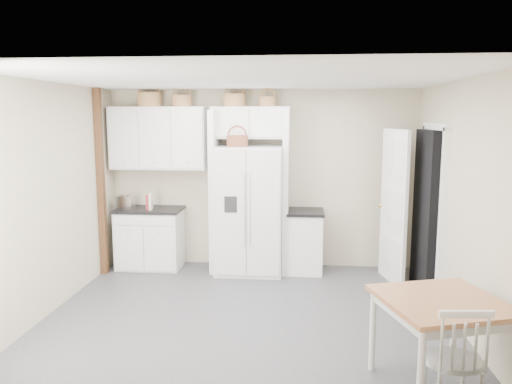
{
  "coord_description": "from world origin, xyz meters",
  "views": [
    {
      "loc": [
        0.54,
        -5.3,
        2.21
      ],
      "look_at": [
        0.05,
        0.4,
        1.34
      ],
      "focal_mm": 35.0,
      "sensor_mm": 36.0,
      "label": 1
    }
  ],
  "objects": [
    {
      "name": "floor",
      "position": [
        0.0,
        0.0,
        0.0
      ],
      "size": [
        4.5,
        4.5,
        0.0
      ],
      "primitive_type": "plane",
      "color": "#36363F",
      "rests_on": "ground"
    },
    {
      "name": "ceiling",
      "position": [
        0.0,
        0.0,
        2.6
      ],
      "size": [
        4.5,
        4.5,
        0.0
      ],
      "primitive_type": "plane",
      "color": "white",
      "rests_on": "wall_back"
    },
    {
      "name": "wall_back",
      "position": [
        0.0,
        2.0,
        1.3
      ],
      "size": [
        4.5,
        0.0,
        4.5
      ],
      "primitive_type": "plane",
      "rotation": [
        1.57,
        0.0,
        0.0
      ],
      "color": "#B5AA95",
      "rests_on": "floor"
    },
    {
      "name": "wall_left",
      "position": [
        -2.25,
        0.0,
        1.3
      ],
      "size": [
        0.0,
        4.0,
        4.0
      ],
      "primitive_type": "plane",
      "rotation": [
        1.57,
        0.0,
        1.57
      ],
      "color": "#B5AA95",
      "rests_on": "floor"
    },
    {
      "name": "wall_right",
      "position": [
        2.25,
        0.0,
        1.3
      ],
      "size": [
        0.0,
        4.0,
        4.0
      ],
      "primitive_type": "plane",
      "rotation": [
        1.57,
        0.0,
        -1.57
      ],
      "color": "#B5AA95",
      "rests_on": "floor"
    },
    {
      "name": "refrigerator",
      "position": [
        -0.15,
        1.63,
        0.9
      ],
      "size": [
        0.93,
        0.75,
        1.8
      ],
      "primitive_type": "cube",
      "color": "silver",
      "rests_on": "floor"
    },
    {
      "name": "base_cab_left",
      "position": [
        -1.63,
        1.7,
        0.42
      ],
      "size": [
        0.91,
        0.58,
        0.85
      ],
      "primitive_type": "cube",
      "color": "silver",
      "rests_on": "floor"
    },
    {
      "name": "base_cab_right",
      "position": [
        0.64,
        1.7,
        0.43
      ],
      "size": [
        0.48,
        0.58,
        0.85
      ],
      "primitive_type": "cube",
      "color": "silver",
      "rests_on": "floor"
    },
    {
      "name": "dining_table",
      "position": [
        1.7,
        -1.37,
        0.38
      ],
      "size": [
        1.14,
        1.14,
        0.76
      ],
      "primitive_type": "cube",
      "rotation": [
        0.0,
        0.0,
        0.3
      ],
      "color": "#A05832",
      "rests_on": "floor"
    },
    {
      "name": "windsor_chair",
      "position": [
        1.69,
        -1.75,
        0.43
      ],
      "size": [
        0.46,
        0.42,
        0.86
      ],
      "primitive_type": "cube",
      "rotation": [
        0.0,
        0.0,
        0.09
      ],
      "color": "silver",
      "rests_on": "floor"
    },
    {
      "name": "counter_left",
      "position": [
        -1.63,
        1.7,
        0.87
      ],
      "size": [
        0.95,
        0.62,
        0.04
      ],
      "primitive_type": "cube",
      "color": "black",
      "rests_on": "base_cab_left"
    },
    {
      "name": "counter_right",
      "position": [
        0.64,
        1.7,
        0.87
      ],
      "size": [
        0.52,
        0.62,
        0.04
      ],
      "primitive_type": "cube",
      "color": "black",
      "rests_on": "base_cab_right"
    },
    {
      "name": "toaster",
      "position": [
        -1.99,
        1.7,
        0.97
      ],
      "size": [
        0.28,
        0.18,
        0.18
      ],
      "primitive_type": "cube",
      "rotation": [
        0.0,
        0.0,
        -0.13
      ],
      "color": "silver",
      "rests_on": "counter_left"
    },
    {
      "name": "cookbook_red",
      "position": [
        -1.61,
        1.62,
        0.99
      ],
      "size": [
        0.03,
        0.14,
        0.21
      ],
      "primitive_type": "cube",
      "rotation": [
        0.0,
        0.0,
        0.0
      ],
      "color": "#A3222A",
      "rests_on": "counter_left"
    },
    {
      "name": "cookbook_cream",
      "position": [
        -1.58,
        1.62,
        1.0
      ],
      "size": [
        0.05,
        0.16,
        0.24
      ],
      "primitive_type": "cube",
      "rotation": [
        0.0,
        0.0,
        0.1
      ],
      "color": "beige",
      "rests_on": "counter_left"
    },
    {
      "name": "basket_upper_b",
      "position": [
        -1.62,
        1.83,
        2.45
      ],
      "size": [
        0.35,
        0.35,
        0.2
      ],
      "primitive_type": "cylinder",
      "color": "#976435",
      "rests_on": "upper_cabinet"
    },
    {
      "name": "basket_upper_c",
      "position": [
        -1.14,
        1.83,
        2.43
      ],
      "size": [
        0.29,
        0.29,
        0.17
      ],
      "primitive_type": "cylinder",
      "color": "#976435",
      "rests_on": "upper_cabinet"
    },
    {
      "name": "basket_bridge_a",
      "position": [
        -0.39,
        1.83,
        2.44
      ],
      "size": [
        0.32,
        0.32,
        0.18
      ],
      "primitive_type": "cylinder",
      "color": "#976435",
      "rests_on": "bridge_cabinet"
    },
    {
      "name": "basket_bridge_b",
      "position": [
        0.09,
        1.83,
        2.42
      ],
      "size": [
        0.24,
        0.24,
        0.14
      ],
      "primitive_type": "cylinder",
      "color": "#976435",
      "rests_on": "bridge_cabinet"
    },
    {
      "name": "basket_fridge_a",
      "position": [
        -0.31,
        1.53,
        1.88
      ],
      "size": [
        0.29,
        0.29,
        0.16
      ],
      "primitive_type": "cylinder",
      "color": "#562218",
      "rests_on": "refrigerator"
    },
    {
      "name": "upper_cabinet",
      "position": [
        -1.5,
        1.83,
        1.9
      ],
      "size": [
        1.4,
        0.34,
        0.9
      ],
      "primitive_type": "cube",
      "color": "silver",
      "rests_on": "wall_back"
    },
    {
      "name": "bridge_cabinet",
      "position": [
        -0.15,
        1.83,
        2.12
      ],
      "size": [
        1.12,
        0.34,
        0.45
      ],
      "primitive_type": "cube",
      "color": "silver",
      "rests_on": "wall_back"
    },
    {
      "name": "fridge_panel_left",
      "position": [
        -0.66,
        1.7,
        1.15
      ],
      "size": [
        0.08,
        0.6,
        2.3
      ],
      "primitive_type": "cube",
      "color": "silver",
      "rests_on": "floor"
    },
    {
      "name": "fridge_panel_right",
      "position": [
        0.36,
        1.7,
        1.15
      ],
      "size": [
        0.08,
        0.6,
        2.3
      ],
      "primitive_type": "cube",
      "color": "silver",
      "rests_on": "floor"
    },
    {
      "name": "trim_post",
      "position": [
        -2.2,
        1.35,
        1.3
      ],
      "size": [
        0.09,
        0.09,
        2.6
      ],
      "primitive_type": "cube",
      "color": "#402414",
      "rests_on": "floor"
    },
    {
      "name": "doorway_void",
      "position": [
        2.16,
        1.0,
        1.02
      ],
      "size": [
        0.18,
        0.85,
        2.05
      ],
      "primitive_type": "cube",
      "color": "black",
      "rests_on": "floor"
    },
    {
      "name": "door_slab",
      "position": [
        1.8,
        1.33,
        1.02
      ],
      "size": [
        0.21,
        0.79,
        2.05
      ],
      "primitive_type": "cube",
      "rotation": [
        0.0,
        0.0,
        -1.36
      ],
      "color": "white",
      "rests_on": "floor"
    }
  ]
}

